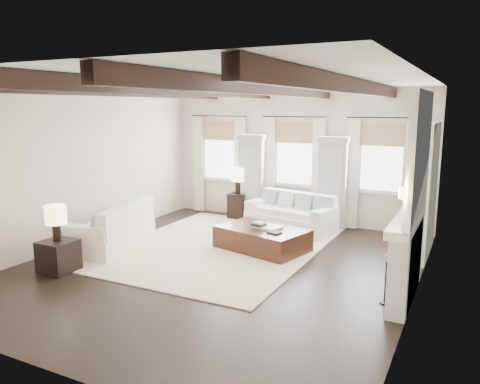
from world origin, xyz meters
The scene contains 16 objects.
ground centered at (0.00, 0.00, 0.00)m, with size 7.50×7.50×0.00m, color black.
room_shell centered at (0.75, 0.90, 1.89)m, with size 6.54×7.54×3.22m.
area_rug centered at (-0.58, 0.97, 0.01)m, with size 3.81×4.86×0.02m, color beige.
sofa_back centered at (0.27, 2.86, 0.34)m, with size 2.14×1.31×0.85m.
sofa_left centered at (-2.45, 0.05, 0.36)m, with size 1.37×2.24×0.89m.
ottoman centered at (0.28, 1.21, 0.22)m, with size 1.70×1.06×0.45m, color black.
tray centered at (0.38, 1.26, 0.47)m, with size 0.50×0.38×0.04m, color white.
book_lower centered at (0.21, 1.20, 0.51)m, with size 0.26×0.20×0.04m, color #262628.
book_upper centered at (0.20, 1.21, 0.54)m, with size 0.22×0.17×0.03m, color beige.
book_loose centered at (0.64, 0.95, 0.46)m, with size 0.24×0.18×0.03m, color #262628.
side_table_front centered at (-2.31, -1.49, 0.27)m, with size 0.55×0.55×0.55m, color black.
lamp_front centered at (-2.31, -1.49, 0.96)m, with size 0.36×0.36×0.61m.
side_table_back centered at (-1.35, 3.36, 0.32)m, with size 0.42×0.42×0.64m, color black.
lamp_back centered at (-1.35, 3.36, 1.08)m, with size 0.38×0.38×0.66m.
candlestick_near centered at (2.90, -0.33, 0.30)m, with size 0.15×0.15×0.72m.
candlestick_far centered at (2.90, 0.10, 0.32)m, with size 0.16×0.16×0.77m.
Camera 1 is at (3.91, -6.90, 2.78)m, focal length 35.00 mm.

